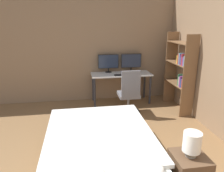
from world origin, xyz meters
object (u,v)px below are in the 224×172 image
Objects in this scene: computer_mouse at (134,74)px; office_chair at (129,97)px; bed at (101,152)px; bedside_lamp at (192,142)px; desk at (121,77)px; bookshelf at (182,69)px; monitor_left at (108,62)px; keyboard at (123,75)px; monitor_right at (131,61)px.

office_chair is (-0.26, -0.55, -0.37)m from computer_mouse.
bed is 1.22m from bedside_lamp.
bookshelf is (1.19, -0.72, 0.33)m from desk.
bedside_lamp is 0.29× the size of office_chair.
computer_mouse is 0.07× the size of office_chair.
bedside_lamp is 0.58× the size of monitor_left.
keyboard is at bearing 93.34° from bedside_lamp.
bed is at bearing -108.82° from keyboard.
bookshelf reaches higher than office_chair.
bookshelf is at bearing 41.63° from bed.
computer_mouse is at bearing 87.74° from bedside_lamp.
bookshelf is (0.91, -0.89, -0.02)m from monitor_right.
computer_mouse is (0.12, 2.92, 0.06)m from bedside_lamp.
bed is at bearing 146.96° from bedside_lamp.
bed is at bearing -114.93° from computer_mouse.
bookshelf is at bearing 0.56° from office_chair.
monitor_right reaches higher than office_chair.
desk is 2.86× the size of monitor_right.
bedside_lamp is 0.75× the size of keyboard.
monitor_right is at bearing 50.97° from keyboard.
computer_mouse is at bearing 0.00° from keyboard.
bedside_lamp is 2.60m from bookshelf.
keyboard is (0.78, 2.30, 0.49)m from bed.
computer_mouse is (0.29, 0.00, 0.01)m from keyboard.
desk is at bearing 72.43° from bed.
monitor_right is 1.27m from bookshelf.
computer_mouse is (0.57, -0.35, -0.24)m from monitor_left.
bedside_lamp is 4.18× the size of computer_mouse.
keyboard is (-0.29, -0.35, -0.25)m from monitor_right.
monitor_left is 1.00× the size of monitor_right.
computer_mouse is (-0.00, -0.35, -0.24)m from monitor_right.
computer_mouse is 1.08m from bookshelf.
desk is 20.66× the size of computer_mouse.
monitor_right is (1.07, 2.65, 0.73)m from bed.
office_chair is (0.32, -0.91, -0.60)m from monitor_left.
monitor_right is at bearing 87.96° from bedside_lamp.
office_chair reaches higher than bed.
computer_mouse reaches higher than keyboard.
computer_mouse reaches higher than desk.
monitor_right is (0.29, 0.18, 0.35)m from desk.
keyboard is at bearing 180.00° from computer_mouse.
bookshelf is (0.91, -0.54, 0.22)m from computer_mouse.
office_chair is at bearing -70.71° from monitor_left.
monitor_left is at bearing 180.00° from monitor_right.
monitor_left is 1.13m from office_chair.
keyboard is 0.66m from office_chair.
monitor_right is 7.23× the size of computer_mouse.
office_chair is (0.03, -0.55, -0.36)m from keyboard.
computer_mouse is (1.07, 2.30, 0.49)m from bed.
monitor_left is 0.71m from computer_mouse.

